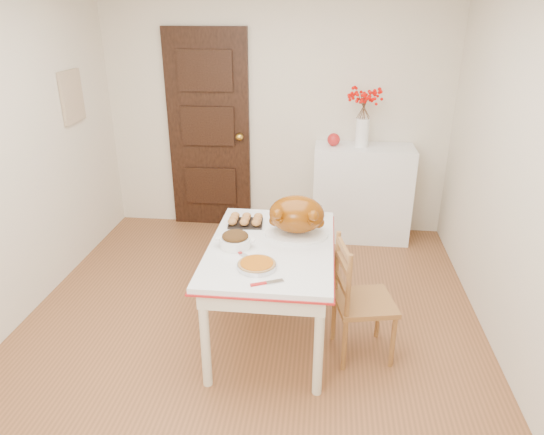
# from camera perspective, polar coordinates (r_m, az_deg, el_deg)

# --- Properties ---
(floor) EXTENTS (3.50, 4.00, 0.00)m
(floor) POSITION_cam_1_polar(r_m,az_deg,el_deg) (3.75, -2.81, -13.20)
(floor) COLOR brown
(floor) RESTS_ON ground
(wall_back) EXTENTS (3.50, 0.00, 2.50)m
(wall_back) POSITION_cam_1_polar(r_m,az_deg,el_deg) (5.10, 0.48, 12.19)
(wall_back) COLOR beige
(wall_back) RESTS_ON ground
(wall_front) EXTENTS (3.50, 0.00, 2.50)m
(wall_front) POSITION_cam_1_polar(r_m,az_deg,el_deg) (1.47, -16.73, -19.60)
(wall_front) COLOR beige
(wall_front) RESTS_ON ground
(wall_right) EXTENTS (0.00, 4.00, 2.50)m
(wall_right) POSITION_cam_1_polar(r_m,az_deg,el_deg) (3.37, 27.64, 3.65)
(wall_right) COLOR beige
(wall_right) RESTS_ON ground
(door_back) EXTENTS (0.85, 0.06, 2.06)m
(door_back) POSITION_cam_1_polar(r_m,az_deg,el_deg) (5.23, -7.32, 9.83)
(door_back) COLOR black
(door_back) RESTS_ON ground
(photo_board) EXTENTS (0.03, 0.35, 0.45)m
(photo_board) POSITION_cam_1_polar(r_m,az_deg,el_deg) (4.80, -22.19, 12.86)
(photo_board) COLOR tan
(photo_board) RESTS_ON ground
(sideboard) EXTENTS (0.97, 0.43, 0.97)m
(sideboard) POSITION_cam_1_polar(r_m,az_deg,el_deg) (5.08, 10.33, 2.80)
(sideboard) COLOR white
(sideboard) RESTS_ON floor
(kitchen_table) EXTENTS (0.86, 1.25, 0.75)m
(kitchen_table) POSITION_cam_1_polar(r_m,az_deg,el_deg) (3.51, -0.09, -8.65)
(kitchen_table) COLOR silver
(kitchen_table) RESTS_ON floor
(chair_oak) EXTENTS (0.45, 0.45, 0.86)m
(chair_oak) POSITION_cam_1_polar(r_m,az_deg,el_deg) (3.38, 10.70, -9.32)
(chair_oak) COLOR #8E5E26
(chair_oak) RESTS_ON floor
(berry_vase) EXTENTS (0.30, 0.30, 0.57)m
(berry_vase) POSITION_cam_1_polar(r_m,az_deg,el_deg) (4.87, 10.53, 11.34)
(berry_vase) COLOR white
(berry_vase) RESTS_ON sideboard
(apple) EXTENTS (0.13, 0.13, 0.13)m
(apple) POSITION_cam_1_polar(r_m,az_deg,el_deg) (4.91, 7.17, 8.97)
(apple) COLOR #AF1A1A
(apple) RESTS_ON sideboard
(turkey_platter) EXTENTS (0.53, 0.47, 0.28)m
(turkey_platter) POSITION_cam_1_polar(r_m,az_deg,el_deg) (3.41, 2.87, 0.13)
(turkey_platter) COLOR #7D3605
(turkey_platter) RESTS_ON kitchen_table
(pumpkin_pie) EXTENTS (0.25, 0.25, 0.05)m
(pumpkin_pie) POSITION_cam_1_polar(r_m,az_deg,el_deg) (3.03, -1.78, -5.46)
(pumpkin_pie) COLOR #A6500B
(pumpkin_pie) RESTS_ON kitchen_table
(stuffing_dish) EXTENTS (0.29, 0.24, 0.10)m
(stuffing_dish) POSITION_cam_1_polar(r_m,az_deg,el_deg) (3.29, -4.29, -2.58)
(stuffing_dish) COLOR #442811
(stuffing_dish) RESTS_ON kitchen_table
(rolls_tray) EXTENTS (0.27, 0.22, 0.07)m
(rolls_tray) POSITION_cam_1_polar(r_m,az_deg,el_deg) (3.63, -3.09, -0.29)
(rolls_tray) COLOR #AA6933
(rolls_tray) RESTS_ON kitchen_table
(pie_server) EXTENTS (0.21, 0.14, 0.01)m
(pie_server) POSITION_cam_1_polar(r_m,az_deg,el_deg) (2.88, -0.58, -7.55)
(pie_server) COLOR silver
(pie_server) RESTS_ON kitchen_table
(carving_knife) EXTENTS (0.22, 0.22, 0.01)m
(carving_knife) POSITION_cam_1_polar(r_m,az_deg,el_deg) (3.19, -3.24, -4.39)
(carving_knife) COLOR silver
(carving_knife) RESTS_ON kitchen_table
(drinking_glass) EXTENTS (0.08, 0.08, 0.11)m
(drinking_glass) POSITION_cam_1_polar(r_m,az_deg,el_deg) (3.78, 1.94, 1.06)
(drinking_glass) COLOR white
(drinking_glass) RESTS_ON kitchen_table
(shaker_pair) EXTENTS (0.10, 0.05, 0.10)m
(shaker_pair) POSITION_cam_1_polar(r_m,az_deg,el_deg) (3.75, 5.07, 0.72)
(shaker_pair) COLOR white
(shaker_pair) RESTS_ON kitchen_table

